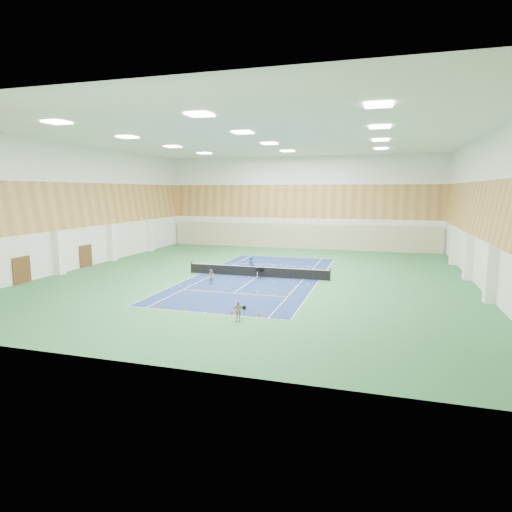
{
  "coord_description": "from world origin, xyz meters",
  "views": [
    {
      "loc": [
        10.41,
        -35.75,
        7.56
      ],
      "look_at": [
        0.12,
        -0.83,
        2.0
      ],
      "focal_mm": 30.0,
      "sensor_mm": 36.0,
      "label": 1
    }
  ],
  "objects_px": {
    "tennis_net": "(257,271)",
    "child_court": "(212,277)",
    "ball_cart": "(260,273)",
    "child_apron": "(238,311)",
    "coach": "(251,266)"
  },
  "relations": [
    {
      "from": "tennis_net",
      "to": "child_court",
      "type": "distance_m",
      "value": 4.8
    },
    {
      "from": "ball_cart",
      "to": "child_apron",
      "type": "bearing_deg",
      "value": -58.49
    },
    {
      "from": "coach",
      "to": "child_court",
      "type": "height_order",
      "value": "coach"
    },
    {
      "from": "child_court",
      "to": "ball_cart",
      "type": "height_order",
      "value": "child_court"
    },
    {
      "from": "tennis_net",
      "to": "ball_cart",
      "type": "xyz_separation_m",
      "value": [
        0.43,
        -0.8,
        -0.07
      ]
    },
    {
      "from": "coach",
      "to": "ball_cart",
      "type": "bearing_deg",
      "value": 154.15
    },
    {
      "from": "coach",
      "to": "child_apron",
      "type": "distance_m",
      "value": 13.81
    },
    {
      "from": "coach",
      "to": "ball_cart",
      "type": "height_order",
      "value": "coach"
    },
    {
      "from": "child_court",
      "to": "child_apron",
      "type": "xyz_separation_m",
      "value": [
        5.31,
        -8.89,
        -0.01
      ]
    },
    {
      "from": "coach",
      "to": "child_court",
      "type": "bearing_deg",
      "value": 90.04
    },
    {
      "from": "coach",
      "to": "ball_cart",
      "type": "distance_m",
      "value": 1.87
    },
    {
      "from": "coach",
      "to": "child_court",
      "type": "relative_size",
      "value": 1.38
    },
    {
      "from": "coach",
      "to": "child_court",
      "type": "xyz_separation_m",
      "value": [
        -2.01,
        -4.52,
        -0.23
      ]
    },
    {
      "from": "tennis_net",
      "to": "child_court",
      "type": "relative_size",
      "value": 10.46
    },
    {
      "from": "coach",
      "to": "ball_cart",
      "type": "xyz_separation_m",
      "value": [
        1.18,
        -1.4,
        -0.37
      ]
    }
  ]
}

